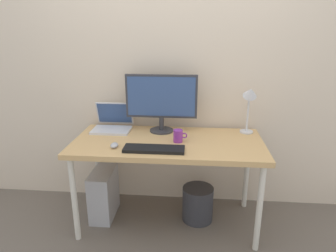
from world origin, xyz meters
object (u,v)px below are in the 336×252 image
at_px(laptop, 113,123).
at_px(coffee_mug, 178,136).
at_px(desk_lamp, 250,100).
at_px(wastebasket, 198,204).
at_px(mouse, 114,145).
at_px(monitor, 161,99).
at_px(computer_tower, 104,194).
at_px(keyboard, 154,149).
at_px(desk, 168,148).

xyz_separation_m(laptop, coffee_mug, (0.58, -0.26, -0.01)).
bearing_deg(desk_lamp, wastebasket, -156.49).
bearing_deg(mouse, desk_lamp, 21.22).
bearing_deg(monitor, wastebasket, -27.65).
xyz_separation_m(laptop, wastebasket, (0.75, -0.19, -0.64)).
bearing_deg(computer_tower, wastebasket, 0.56).
xyz_separation_m(desk_lamp, coffee_mug, (-0.56, -0.24, -0.24)).
height_order(laptop, coffee_mug, laptop).
xyz_separation_m(computer_tower, wastebasket, (0.81, 0.01, -0.06)).
bearing_deg(desk_lamp, laptop, 179.02).
relative_size(coffee_mug, computer_tower, 0.26).
relative_size(laptop, wastebasket, 1.07).
relative_size(keyboard, computer_tower, 1.05).
distance_m(keyboard, coffee_mug, 0.25).
distance_m(laptop, keyboard, 0.62).
bearing_deg(computer_tower, mouse, -50.72).
height_order(laptop, computer_tower, laptop).
height_order(mouse, wastebasket, mouse).
relative_size(desk_lamp, mouse, 4.62).
bearing_deg(keyboard, laptop, 132.95).
height_order(coffee_mug, wastebasket, coffee_mug).
bearing_deg(mouse, monitor, 52.18).
relative_size(monitor, wastebasket, 1.98).
xyz_separation_m(mouse, coffee_mug, (0.46, 0.16, 0.03)).
height_order(laptop, desk_lamp, desk_lamp).
bearing_deg(desk_lamp, monitor, -179.96).
xyz_separation_m(keyboard, mouse, (-0.30, 0.03, 0.01)).
bearing_deg(mouse, desk, 24.97).
bearing_deg(computer_tower, laptop, 73.14).
bearing_deg(coffee_mug, laptop, 155.94).
relative_size(monitor, desk_lamp, 1.42).
relative_size(desk_lamp, coffee_mug, 3.86).
bearing_deg(monitor, desk, -71.28).
distance_m(monitor, keyboard, 0.51).
distance_m(laptop, desk_lamp, 1.17).
bearing_deg(desk, coffee_mug, -14.68).
bearing_deg(keyboard, mouse, 173.67).
bearing_deg(coffee_mug, desk, 165.32).
relative_size(mouse, wastebasket, 0.30).
bearing_deg(wastebasket, desk_lamp, 23.51).
relative_size(laptop, coffee_mug, 2.97).
height_order(desk, coffee_mug, coffee_mug).
bearing_deg(computer_tower, desk, -4.19).
height_order(desk_lamp, wastebasket, desk_lamp).
height_order(keyboard, computer_tower, keyboard).
bearing_deg(desk, mouse, -155.03).
bearing_deg(laptop, keyboard, -47.05).
height_order(keyboard, wastebasket, keyboard).
bearing_deg(keyboard, wastebasket, 38.07).
xyz_separation_m(desk, monitor, (-0.07, 0.22, 0.34)).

